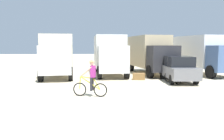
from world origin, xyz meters
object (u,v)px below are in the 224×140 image
at_px(box_truck_cream_rv, 58,53).
at_px(supply_crate, 139,76).
at_px(box_truck_avon_van, 202,53).
at_px(cyclist_orange_shirt, 91,80).
at_px(sedan_parked, 178,69).
at_px(box_truck_tan_camper, 150,53).
at_px(bicycle_spare, 173,77).
at_px(box_truck_white_box, 109,53).

distance_m(box_truck_cream_rv, supply_crate, 6.88).
xyz_separation_m(box_truck_avon_van, cyclist_orange_shirt, (-9.39, -8.58, -1.03)).
distance_m(sedan_parked, supply_crate, 2.85).
bearing_deg(box_truck_tan_camper, cyclist_orange_shirt, -118.43).
xyz_separation_m(cyclist_orange_shirt, bicycle_spare, (5.28, 3.77, -0.45)).
distance_m(box_truck_avon_van, sedan_parked, 5.51).
relative_size(box_truck_avon_van, supply_crate, 8.16).
height_order(box_truck_cream_rv, box_truck_avon_van, same).
bearing_deg(cyclist_orange_shirt, box_truck_cream_rv, 110.73).
bearing_deg(box_truck_cream_rv, sedan_parked, -20.79).
xyz_separation_m(box_truck_cream_rv, box_truck_tan_camper, (7.85, 1.24, 0.00)).
bearing_deg(box_truck_avon_van, box_truck_tan_camper, 174.01).
distance_m(box_truck_cream_rv, bicycle_spare, 9.29).
xyz_separation_m(bicycle_spare, supply_crate, (-1.96, 1.73, -0.16)).
bearing_deg(box_truck_white_box, cyclist_orange_shirt, -98.59).
height_order(box_truck_cream_rv, box_truck_white_box, same).
bearing_deg(cyclist_orange_shirt, box_truck_avon_van, 42.40).
relative_size(box_truck_avon_van, sedan_parked, 1.65).
bearing_deg(box_truck_cream_rv, box_truck_avon_van, 3.57).
bearing_deg(box_truck_avon_van, box_truck_white_box, 179.59).
xyz_separation_m(box_truck_cream_rv, bicycle_spare, (8.23, -4.04, -1.48)).
distance_m(box_truck_white_box, bicycle_spare, 6.45).
relative_size(box_truck_tan_camper, supply_crate, 8.13).
xyz_separation_m(box_truck_cream_rv, box_truck_white_box, (4.26, 0.83, 0.00)).
distance_m(box_truck_tan_camper, box_truck_avon_van, 4.52).
bearing_deg(supply_crate, box_truck_white_box, 122.70).
bearing_deg(sedan_parked, box_truck_tan_camper, 102.14).
height_order(sedan_parked, supply_crate, sedan_parked).
distance_m(box_truck_cream_rv, sedan_parked, 9.51).
distance_m(box_truck_cream_rv, box_truck_white_box, 4.34).
distance_m(box_truck_white_box, cyclist_orange_shirt, 8.79).
bearing_deg(box_truck_tan_camper, box_truck_avon_van, -5.99).
distance_m(box_truck_tan_camper, supply_crate, 4.22).
distance_m(box_truck_avon_van, bicycle_spare, 6.50).
height_order(box_truck_tan_camper, bicycle_spare, box_truck_tan_camper).
relative_size(box_truck_cream_rv, box_truck_avon_van, 0.99).
distance_m(box_truck_tan_camper, bicycle_spare, 5.50).
relative_size(sedan_parked, supply_crate, 4.95).
bearing_deg(box_truck_white_box, bicycle_spare, -50.75).
relative_size(box_truck_tan_camper, cyclist_orange_shirt, 3.86).
distance_m(cyclist_orange_shirt, bicycle_spare, 6.50).
xyz_separation_m(box_truck_white_box, box_truck_tan_camper, (3.59, 0.41, 0.00)).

